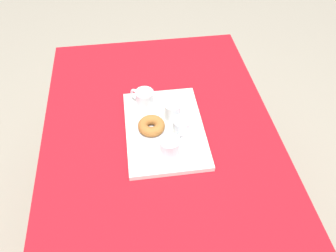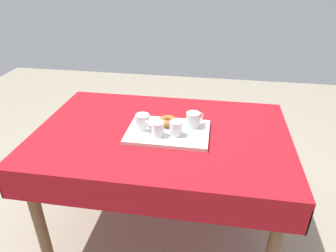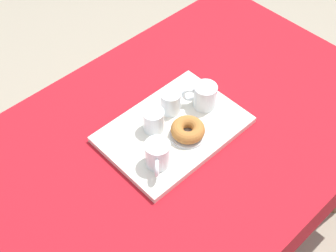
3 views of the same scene
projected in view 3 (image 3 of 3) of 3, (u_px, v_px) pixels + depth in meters
name	position (u px, v px, depth m)	size (l,w,h in m)	color
ground_plane	(181.00, 236.00, 2.06)	(6.00, 6.00, 0.00)	gray
dining_table	(186.00, 145.00, 1.56)	(1.42, 0.95, 0.75)	#A8141E
serving_tray	(173.00, 129.00, 1.47)	(0.45, 0.31, 0.02)	silver
tea_mug_left	(204.00, 97.00, 1.50)	(0.09, 0.10, 0.08)	white
tea_mug_right	(158.00, 155.00, 1.34)	(0.10, 0.10, 0.08)	white
water_glass_near	(171.00, 103.00, 1.49)	(0.07, 0.07, 0.08)	white
water_glass_far	(154.00, 121.00, 1.43)	(0.07, 0.07, 0.08)	white
donut_plate_left	(188.00, 134.00, 1.44)	(0.11, 0.11, 0.01)	silver
sugar_donut_left	(188.00, 130.00, 1.42)	(0.11, 0.11, 0.04)	#A3662D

